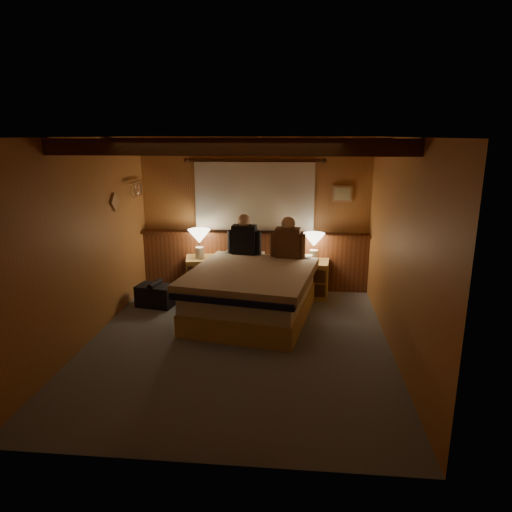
# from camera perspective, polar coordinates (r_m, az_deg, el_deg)

# --- Properties ---
(floor) EXTENTS (4.20, 4.20, 0.00)m
(floor) POSITION_cam_1_polar(r_m,az_deg,el_deg) (5.59, -2.28, -10.77)
(floor) COLOR slate
(floor) RESTS_ON ground
(ceiling) EXTENTS (4.20, 4.20, 0.00)m
(ceiling) POSITION_cam_1_polar(r_m,az_deg,el_deg) (5.04, -2.56, 14.63)
(ceiling) COLOR #C5814A
(ceiling) RESTS_ON wall_back
(wall_back) EXTENTS (3.60, 0.00, 3.60)m
(wall_back) POSITION_cam_1_polar(r_m,az_deg,el_deg) (7.23, -0.16, 5.16)
(wall_back) COLOR #B07B3F
(wall_back) RESTS_ON floor
(wall_left) EXTENTS (0.00, 4.20, 4.20)m
(wall_left) POSITION_cam_1_polar(r_m,az_deg,el_deg) (5.71, -20.60, 1.58)
(wall_left) COLOR #B07B3F
(wall_left) RESTS_ON floor
(wall_right) EXTENTS (0.00, 4.20, 4.20)m
(wall_right) POSITION_cam_1_polar(r_m,az_deg,el_deg) (5.26, 17.41, 0.77)
(wall_right) COLOR #B07B3F
(wall_right) RESTS_ON floor
(wall_front) EXTENTS (3.60, 0.00, 3.60)m
(wall_front) POSITION_cam_1_polar(r_m,az_deg,el_deg) (3.22, -7.51, -7.55)
(wall_front) COLOR #B07B3F
(wall_front) RESTS_ON floor
(wainscot) EXTENTS (3.60, 0.23, 0.94)m
(wainscot) POSITION_cam_1_polar(r_m,az_deg,el_deg) (7.32, -0.20, -0.44)
(wainscot) COLOR brown
(wainscot) RESTS_ON wall_back
(curtain_window) EXTENTS (2.18, 0.09, 1.11)m
(curtain_window) POSITION_cam_1_polar(r_m,az_deg,el_deg) (7.12, -0.21, 7.62)
(curtain_window) COLOR #4C2B13
(curtain_window) RESTS_ON wall_back
(ceiling_beams) EXTENTS (3.60, 1.65, 0.16)m
(ceiling_beams) POSITION_cam_1_polar(r_m,az_deg,el_deg) (5.19, -2.32, 13.65)
(ceiling_beams) COLOR #4C2B13
(ceiling_beams) RESTS_ON ceiling
(coat_rail) EXTENTS (0.05, 0.55, 0.24)m
(coat_rail) POSITION_cam_1_polar(r_m,az_deg,el_deg) (7.04, -14.81, 8.26)
(coat_rail) COLOR silver
(coat_rail) RESTS_ON wall_left
(framed_print) EXTENTS (0.30, 0.04, 0.25)m
(framed_print) POSITION_cam_1_polar(r_m,az_deg,el_deg) (7.16, 10.74, 7.64)
(framed_print) COLOR tan
(framed_print) RESTS_ON wall_back
(bed) EXTENTS (1.85, 2.23, 0.68)m
(bed) POSITION_cam_1_polar(r_m,az_deg,el_deg) (6.25, -0.37, -4.43)
(bed) COLOR tan
(bed) RESTS_ON floor
(nightstand_left) EXTENTS (0.61, 0.57, 0.58)m
(nightstand_left) POSITION_cam_1_polar(r_m,az_deg,el_deg) (7.21, -6.55, -2.41)
(nightstand_left) COLOR tan
(nightstand_left) RESTS_ON floor
(nightstand_right) EXTENTS (0.56, 0.51, 0.56)m
(nightstand_right) POSITION_cam_1_polar(r_m,az_deg,el_deg) (7.07, 6.88, -2.83)
(nightstand_right) COLOR tan
(nightstand_right) RESTS_ON floor
(lamp_left) EXTENTS (0.34, 0.34, 0.45)m
(lamp_left) POSITION_cam_1_polar(r_m,az_deg,el_deg) (7.04, -7.10, 2.24)
(lamp_left) COLOR silver
(lamp_left) RESTS_ON nightstand_left
(lamp_right) EXTENTS (0.32, 0.32, 0.42)m
(lamp_right) POSITION_cam_1_polar(r_m,az_deg,el_deg) (6.96, 7.25, 1.81)
(lamp_right) COLOR silver
(lamp_right) RESTS_ON nightstand_right
(person_left) EXTENTS (0.52, 0.24, 0.63)m
(person_left) POSITION_cam_1_polar(r_m,az_deg,el_deg) (6.85, -1.49, 2.30)
(person_left) COLOR black
(person_left) RESTS_ON bed
(person_right) EXTENTS (0.51, 0.24, 0.63)m
(person_right) POSITION_cam_1_polar(r_m,az_deg,el_deg) (6.68, 4.01, 1.93)
(person_right) COLOR #4F311F
(person_right) RESTS_ON bed
(duffel_bag) EXTENTS (0.57, 0.41, 0.38)m
(duffel_bag) POSITION_cam_1_polar(r_m,az_deg,el_deg) (6.82, -12.44, -4.80)
(duffel_bag) COLOR black
(duffel_bag) RESTS_ON floor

